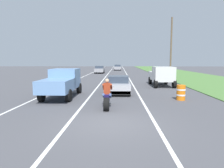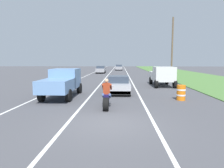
% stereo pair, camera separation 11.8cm
% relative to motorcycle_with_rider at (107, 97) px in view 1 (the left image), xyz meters
% --- Properties ---
extents(ground_plane, '(160.00, 160.00, 0.00)m').
position_rel_motorcycle_with_rider_xyz_m(ground_plane, '(0.35, -2.66, -0.59)').
color(ground_plane, '#4C4C51').
extents(lane_stripe_left_solid, '(0.14, 120.00, 0.01)m').
position_rel_motorcycle_with_rider_xyz_m(lane_stripe_left_solid, '(-5.05, 17.34, -0.59)').
color(lane_stripe_left_solid, white).
rests_on(lane_stripe_left_solid, ground).
extents(lane_stripe_right_solid, '(0.14, 120.00, 0.01)m').
position_rel_motorcycle_with_rider_xyz_m(lane_stripe_right_solid, '(2.15, 17.34, -0.59)').
color(lane_stripe_right_solid, white).
rests_on(lane_stripe_right_solid, ground).
extents(lane_stripe_centre_dashed, '(0.14, 120.00, 0.01)m').
position_rel_motorcycle_with_rider_xyz_m(lane_stripe_centre_dashed, '(-1.45, 17.34, -0.59)').
color(lane_stripe_centre_dashed, white).
rests_on(lane_stripe_centre_dashed, ground).
extents(grass_verge_right, '(10.00, 120.00, 0.06)m').
position_rel_motorcycle_with_rider_xyz_m(grass_verge_right, '(12.27, 17.34, -0.56)').
color(grass_verge_right, '#517F3D').
rests_on(grass_verge_right, ground).
extents(motorcycle_with_rider, '(0.70, 2.21, 1.62)m').
position_rel_motorcycle_with_rider_xyz_m(motorcycle_with_rider, '(0.00, 0.00, 0.00)').
color(motorcycle_with_rider, black).
rests_on(motorcycle_with_rider, ground).
extents(sports_car_silver, '(1.84, 4.30, 1.37)m').
position_rel_motorcycle_with_rider_xyz_m(sports_car_silver, '(0.61, 5.38, 0.04)').
color(sports_car_silver, '#B7B7BC').
rests_on(sports_car_silver, ground).
extents(pickup_truck_left_lane_light_blue, '(2.02, 4.80, 1.98)m').
position_rel_motorcycle_with_rider_xyz_m(pickup_truck_left_lane_light_blue, '(-3.39, 3.23, 0.51)').
color(pickup_truck_left_lane_light_blue, '#6B93C6').
rests_on(pickup_truck_left_lane_light_blue, ground).
extents(pickup_truck_right_shoulder_white, '(2.02, 4.80, 1.98)m').
position_rel_motorcycle_with_rider_xyz_m(pickup_truck_right_shoulder_white, '(4.99, 9.88, 0.51)').
color(pickup_truck_right_shoulder_white, silver).
rests_on(pickup_truck_right_shoulder_white, ground).
extents(utility_pole_roadside, '(0.24, 0.24, 8.83)m').
position_rel_motorcycle_with_rider_xyz_m(utility_pole_roadside, '(8.33, 19.45, 3.82)').
color(utility_pole_roadside, brown).
rests_on(utility_pole_roadside, ground).
extents(construction_barrel_nearest, '(0.58, 0.58, 1.00)m').
position_rel_motorcycle_with_rider_xyz_m(construction_barrel_nearest, '(4.72, 2.40, -0.09)').
color(construction_barrel_nearest, orange).
rests_on(construction_barrel_nearest, ground).
extents(distant_car_far_ahead, '(1.80, 4.00, 1.50)m').
position_rel_motorcycle_with_rider_xyz_m(distant_car_far_ahead, '(-3.25, 29.95, 0.18)').
color(distant_car_far_ahead, '#99999E').
rests_on(distant_car_far_ahead, ground).
extents(distant_car_further_ahead, '(1.80, 4.00, 1.50)m').
position_rel_motorcycle_with_rider_xyz_m(distant_car_further_ahead, '(0.33, 42.34, 0.18)').
color(distant_car_further_ahead, '#99999E').
rests_on(distant_car_further_ahead, ground).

